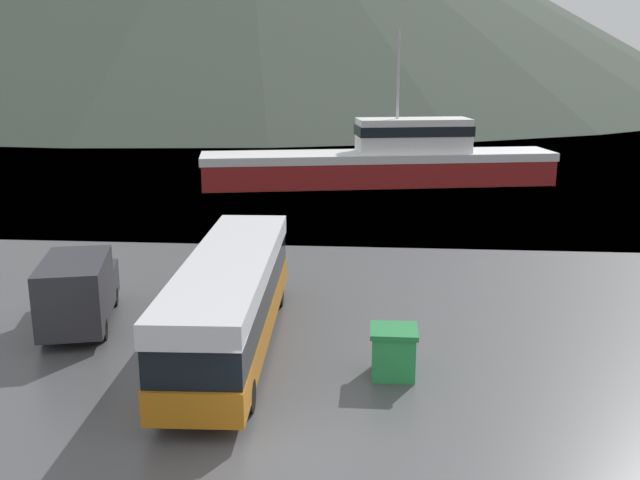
% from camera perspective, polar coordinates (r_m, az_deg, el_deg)
% --- Properties ---
extents(ground_plane, '(400.00, 400.00, 0.00)m').
position_cam_1_polar(ground_plane, '(17.67, -2.62, -16.66)').
color(ground_plane, '#4C4C4F').
extents(water_surface, '(240.00, 240.00, 0.00)m').
position_cam_1_polar(water_surface, '(154.32, 3.93, 11.04)').
color(water_surface, '#3D5160').
rests_on(water_surface, ground).
extents(tour_bus, '(2.98, 11.99, 3.10)m').
position_cam_1_polar(tour_bus, '(22.77, -7.16, -4.54)').
color(tour_bus, '#B26614').
rests_on(tour_bus, ground).
extents(delivery_van, '(3.35, 5.82, 2.54)m').
position_cam_1_polar(delivery_van, '(26.00, -18.76, -3.78)').
color(delivery_van, '#2D2D33').
rests_on(delivery_van, ground).
extents(fishing_boat, '(26.07, 9.07, 11.14)m').
position_cam_1_polar(fishing_boat, '(52.64, 5.22, 6.42)').
color(fishing_boat, maroon).
rests_on(fishing_boat, water_surface).
extents(storage_bin, '(1.38, 1.29, 1.47)m').
position_cam_1_polar(storage_bin, '(21.22, 5.89, -8.87)').
color(storage_bin, green).
rests_on(storage_bin, ground).
extents(small_boat, '(3.87, 5.68, 0.83)m').
position_cam_1_polar(small_boat, '(60.02, 11.96, 5.81)').
color(small_boat, '#19234C').
rests_on(small_boat, water_surface).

